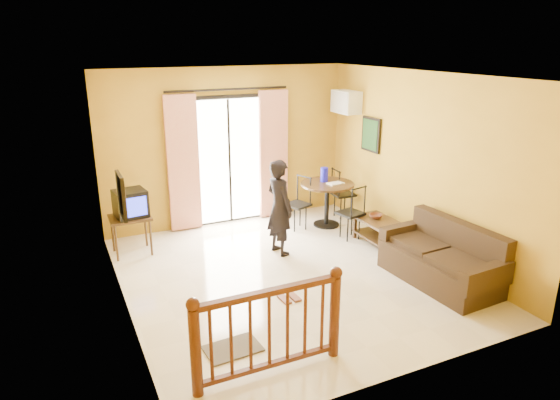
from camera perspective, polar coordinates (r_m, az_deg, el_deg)
name	(u,v)px	position (r m, az deg, el deg)	size (l,w,h in m)	color
ground	(289,275)	(7.26, 1.03, -8.58)	(5.00, 5.00, 0.00)	beige
room_shell	(290,160)	(6.67, 1.11, 4.62)	(5.00, 5.00, 5.00)	white
balcony_door	(230,160)	(8.98, -5.79, 4.63)	(2.25, 0.14, 2.46)	black
tv_table	(130,221)	(8.10, -16.76, -2.33)	(0.62, 0.52, 0.62)	black
television	(130,203)	(8.01, -16.72, -0.38)	(0.51, 0.48, 0.42)	black
picture_left	(122,196)	(5.91, -17.66, 0.44)	(0.05, 0.42, 0.52)	black
dining_table	(327,192)	(8.95, 5.41, 0.93)	(0.96, 0.96, 0.80)	black
water_jug	(324,175)	(8.97, 5.09, 2.91)	(0.14, 0.14, 0.26)	#1715C9
serving_tray	(335,183)	(8.87, 6.34, 1.91)	(0.28, 0.18, 0.02)	beige
dining_chairs	(330,227)	(9.05, 5.68, -3.13)	(1.54, 1.43, 0.95)	black
air_conditioner	(346,102)	(9.29, 7.54, 11.05)	(0.31, 0.60, 0.40)	white
botanical_print	(371,135)	(8.90, 10.34, 7.36)	(0.05, 0.50, 0.60)	black
coffee_table	(380,229)	(8.35, 11.35, -3.22)	(0.52, 0.93, 0.41)	black
bowl	(376,216)	(8.39, 10.89, -1.84)	(0.21, 0.21, 0.07)	brown
sofa	(443,260)	(7.32, 18.12, -6.56)	(0.91, 1.81, 0.85)	#302012
standing_person	(279,207)	(7.71, -0.06, -0.84)	(0.55, 0.36, 1.52)	black
stair_balustrade	(269,325)	(5.05, -1.24, -14.07)	(1.63, 0.13, 1.04)	#471E0F
doormat	(233,348)	(5.72, -5.42, -16.53)	(0.60, 0.40, 0.02)	#524B41
sandals	(289,298)	(6.64, 1.05, -11.14)	(0.25, 0.25, 0.03)	brown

